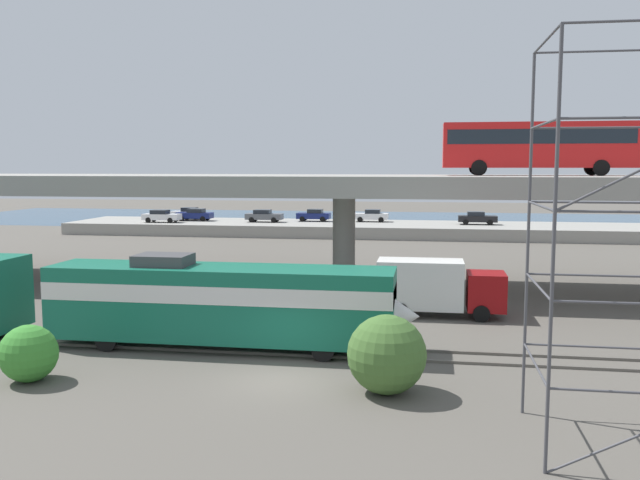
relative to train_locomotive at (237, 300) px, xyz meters
name	(u,v)px	position (x,y,z in m)	size (l,w,h in m)	color
ground_plane	(278,380)	(2.73, -4.00, -2.19)	(260.00, 260.00, 0.00)	#565149
rail_strip_near	(295,355)	(2.73, -0.77, -2.13)	(110.00, 0.12, 0.12)	#59544C
rail_strip_far	(301,346)	(2.73, 0.77, -2.13)	(110.00, 0.12, 0.12)	#59544C
train_locomotive	(237,300)	(0.00, 0.00, 0.00)	(16.50, 3.04, 4.18)	#14664C
highway_overpass	(344,187)	(2.73, 16.00, 4.56)	(96.00, 11.16, 7.50)	gray
transit_bus_on_overpass	(537,144)	(15.17, 17.32, 7.37)	(12.00, 2.68, 3.40)	red
service_truck_east	(437,286)	(8.79, 8.17, -0.56)	(6.80, 2.46, 3.04)	maroon
scaffolding_tower	(623,231)	(13.70, -8.42, 4.09)	(4.56, 4.56, 11.69)	#47474C
pier_parking_lot	(381,229)	(2.73, 51.00, -1.51)	(75.04, 11.46, 1.37)	gray
parked_car_0	(314,215)	(-5.64, 52.91, -0.06)	(4.05, 1.92, 1.50)	navy
parked_car_1	(264,216)	(-11.43, 50.84, -0.05)	(4.42, 1.92, 1.50)	#515459
parked_car_2	(371,215)	(1.40, 53.42, -0.05)	(4.10, 1.98, 1.50)	silver
parked_car_3	(477,218)	(13.85, 51.39, -0.05)	(4.41, 1.88, 1.50)	black
parked_car_4	(161,216)	(-23.51, 48.39, -0.05)	(4.47, 1.90, 1.50)	silver
parked_car_5	(195,214)	(-20.37, 51.41, -0.05)	(4.40, 2.00, 1.50)	navy
parked_car_6	(188,213)	(-22.02, 53.59, -0.06)	(4.12, 1.86, 1.50)	silver
harbor_water	(392,220)	(2.73, 74.00, -2.19)	(140.00, 36.00, 0.01)	#2D5170
shrub_left	(29,353)	(-6.50, -5.68, -1.11)	(2.17, 2.17, 2.17)	#38872F
shrub_right	(387,354)	(6.91, -4.85, -0.77)	(2.85, 2.85, 2.85)	#42692E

